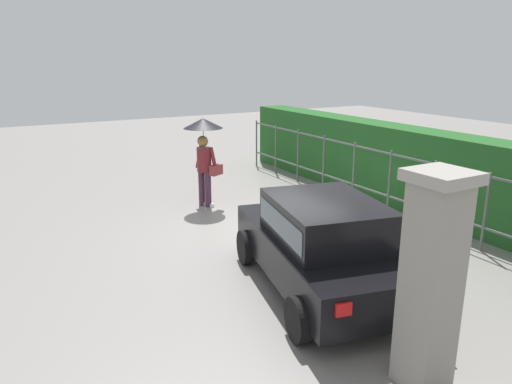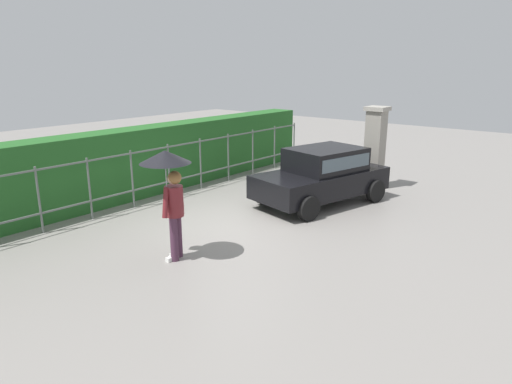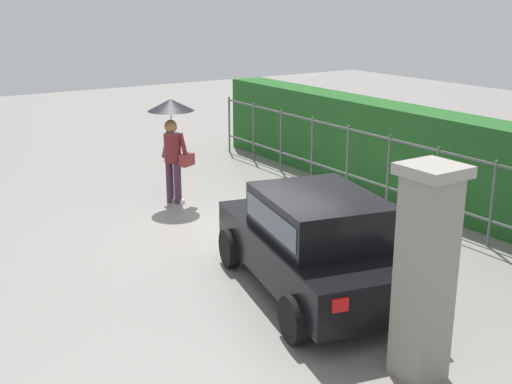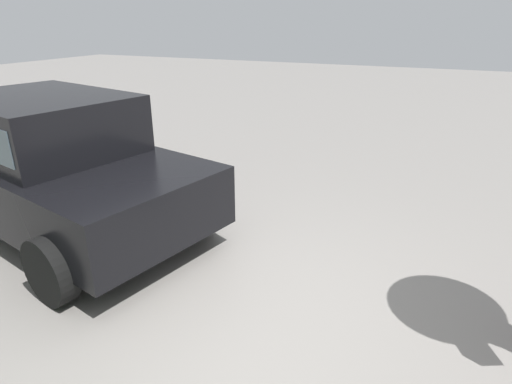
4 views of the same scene
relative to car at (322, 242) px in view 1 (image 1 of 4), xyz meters
name	(u,v)px [view 1 (image 1 of 4)]	position (x,y,z in m)	size (l,w,h in m)	color
ground_plane	(272,231)	(-2.63, 0.72, -0.80)	(40.00, 40.00, 0.00)	gray
car	(322,242)	(0.00, 0.00, 0.00)	(3.97, 2.50, 1.48)	black
pedestrian	(204,142)	(-4.99, 0.26, 0.76)	(0.93, 0.93, 2.12)	#47283D
gate_pillar	(431,281)	(2.32, -0.36, 0.44)	(0.60, 0.60, 2.42)	gray
fence_section	(389,180)	(-2.23, 3.57, 0.02)	(12.19, 0.05, 1.50)	#59605B
hedge_row	(417,170)	(-2.23, 4.44, 0.15)	(13.14, 0.90, 1.90)	#235B23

